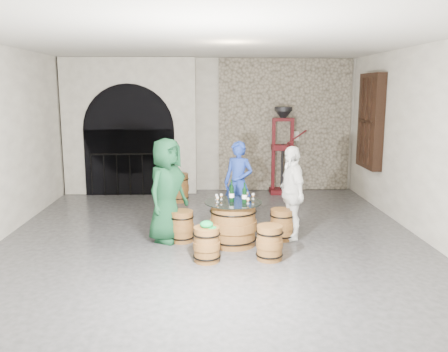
{
  "coord_description": "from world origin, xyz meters",
  "views": [
    {
      "loc": [
        -0.06,
        -7.58,
        2.46
      ],
      "look_at": [
        0.2,
        0.13,
        1.05
      ],
      "focal_mm": 38.0,
      "sensor_mm": 36.0,
      "label": 1
    }
  ],
  "objects_px": {
    "wine_bottle_left": "(232,194)",
    "wine_bottle_right": "(231,192)",
    "person_green": "(167,190)",
    "barrel_stool_near_right": "(270,243)",
    "corking_press": "(283,144)",
    "barrel_table": "(233,223)",
    "barrel_stool_left": "(182,226)",
    "barrel_stool_near_left": "(207,245)",
    "person_blue": "(238,183)",
    "side_barrel": "(178,188)",
    "barrel_stool_far": "(237,215)",
    "barrel_stool_right": "(282,225)",
    "wine_bottle_center": "(244,195)",
    "person_white": "(291,193)"
  },
  "relations": [
    {
      "from": "wine_bottle_left",
      "to": "wine_bottle_right",
      "type": "height_order",
      "value": "same"
    },
    {
      "from": "person_green",
      "to": "barrel_stool_near_right",
      "type": "bearing_deg",
      "value": -88.57
    },
    {
      "from": "corking_press",
      "to": "barrel_stool_near_right",
      "type": "bearing_deg",
      "value": -100.87
    },
    {
      "from": "barrel_table",
      "to": "corking_press",
      "type": "relative_size",
      "value": 0.44
    },
    {
      "from": "wine_bottle_left",
      "to": "barrel_stool_left",
      "type": "bearing_deg",
      "value": 166.44
    },
    {
      "from": "wine_bottle_left",
      "to": "corking_press",
      "type": "distance_m",
      "value": 4.06
    },
    {
      "from": "barrel_stool_near_right",
      "to": "barrel_stool_near_left",
      "type": "xyz_separation_m",
      "value": [
        -0.92,
        -0.05,
        0.0
      ]
    },
    {
      "from": "barrel_stool_near_right",
      "to": "corking_press",
      "type": "bearing_deg",
      "value": 78.99
    },
    {
      "from": "person_blue",
      "to": "barrel_stool_left",
      "type": "bearing_deg",
      "value": -105.16
    },
    {
      "from": "wine_bottle_right",
      "to": "barrel_stool_near_right",
      "type": "bearing_deg",
      "value": -58.54
    },
    {
      "from": "side_barrel",
      "to": "barrel_stool_far",
      "type": "bearing_deg",
      "value": -61.82
    },
    {
      "from": "barrel_stool_left",
      "to": "person_green",
      "type": "relative_size",
      "value": 0.3
    },
    {
      "from": "barrel_table",
      "to": "wine_bottle_left",
      "type": "xyz_separation_m",
      "value": [
        -0.03,
        0.01,
        0.49
      ]
    },
    {
      "from": "barrel_stool_far",
      "to": "person_green",
      "type": "xyz_separation_m",
      "value": [
        -1.18,
        -0.59,
        0.59
      ]
    },
    {
      "from": "wine_bottle_left",
      "to": "barrel_table",
      "type": "bearing_deg",
      "value": -11.25
    },
    {
      "from": "barrel_stool_right",
      "to": "wine_bottle_center",
      "type": "bearing_deg",
      "value": -153.05
    },
    {
      "from": "barrel_table",
      "to": "barrel_stool_near_right",
      "type": "height_order",
      "value": "barrel_table"
    },
    {
      "from": "barrel_stool_far",
      "to": "corking_press",
      "type": "distance_m",
      "value": 3.35
    },
    {
      "from": "person_white",
      "to": "wine_bottle_right",
      "type": "xyz_separation_m",
      "value": [
        -1.0,
        -0.14,
        0.06
      ]
    },
    {
      "from": "barrel_stool_far",
      "to": "person_white",
      "type": "distance_m",
      "value": 1.16
    },
    {
      "from": "wine_bottle_right",
      "to": "barrel_table",
      "type": "bearing_deg",
      "value": -81.86
    },
    {
      "from": "barrel_stool_far",
      "to": "person_blue",
      "type": "relative_size",
      "value": 0.33
    },
    {
      "from": "barrel_stool_right",
      "to": "corking_press",
      "type": "height_order",
      "value": "corking_press"
    },
    {
      "from": "barrel_stool_near_left",
      "to": "person_blue",
      "type": "relative_size",
      "value": 0.33
    },
    {
      "from": "person_white",
      "to": "wine_bottle_center",
      "type": "distance_m",
      "value": 0.89
    },
    {
      "from": "barrel_stool_left",
      "to": "corking_press",
      "type": "bearing_deg",
      "value": 58.57
    },
    {
      "from": "barrel_stool_far",
      "to": "barrel_stool_near_right",
      "type": "distance_m",
      "value": 1.59
    },
    {
      "from": "side_barrel",
      "to": "person_white",
      "type": "bearing_deg",
      "value": -53.44
    },
    {
      "from": "barrel_stool_far",
      "to": "barrel_stool_right",
      "type": "bearing_deg",
      "value": -40.56
    },
    {
      "from": "barrel_stool_right",
      "to": "barrel_stool_left",
      "type": "bearing_deg",
      "value": -178.58
    },
    {
      "from": "barrel_stool_left",
      "to": "corking_press",
      "type": "height_order",
      "value": "corking_press"
    },
    {
      "from": "barrel_stool_right",
      "to": "person_white",
      "type": "relative_size",
      "value": 0.33
    },
    {
      "from": "wine_bottle_left",
      "to": "wine_bottle_right",
      "type": "distance_m",
      "value": 0.14
    },
    {
      "from": "person_green",
      "to": "wine_bottle_center",
      "type": "bearing_deg",
      "value": -72.85
    },
    {
      "from": "person_blue",
      "to": "wine_bottle_right",
      "type": "height_order",
      "value": "person_blue"
    },
    {
      "from": "barrel_stool_near_left",
      "to": "wine_bottle_center",
      "type": "height_order",
      "value": "wine_bottle_center"
    },
    {
      "from": "barrel_stool_near_right",
      "to": "barrel_stool_right",
      "type": "bearing_deg",
      "value": 70.9
    },
    {
      "from": "barrel_stool_left",
      "to": "person_blue",
      "type": "distance_m",
      "value": 1.5
    },
    {
      "from": "corking_press",
      "to": "barrel_table",
      "type": "bearing_deg",
      "value": -109.69
    },
    {
      "from": "person_green",
      "to": "wine_bottle_center",
      "type": "xyz_separation_m",
      "value": [
        1.24,
        -0.35,
        -0.01
      ]
    },
    {
      "from": "barrel_stool_far",
      "to": "wine_bottle_left",
      "type": "xyz_separation_m",
      "value": [
        -0.14,
        -0.84,
        0.59
      ]
    },
    {
      "from": "barrel_stool_near_right",
      "to": "wine_bottle_right",
      "type": "height_order",
      "value": "wine_bottle_right"
    },
    {
      "from": "barrel_stool_far",
      "to": "person_blue",
      "type": "height_order",
      "value": "person_blue"
    },
    {
      "from": "barrel_stool_near_right",
      "to": "person_white",
      "type": "xyz_separation_m",
      "value": [
        0.48,
        0.98,
        0.53
      ]
    },
    {
      "from": "person_blue",
      "to": "wine_bottle_right",
      "type": "distance_m",
      "value": 1.07
    },
    {
      "from": "barrel_stool_left",
      "to": "wine_bottle_center",
      "type": "relative_size",
      "value": 1.58
    },
    {
      "from": "barrel_stool_left",
      "to": "side_barrel",
      "type": "xyz_separation_m",
      "value": [
        -0.23,
        2.83,
        0.06
      ]
    },
    {
      "from": "barrel_table",
      "to": "barrel_stool_right",
      "type": "relative_size",
      "value": 1.78
    },
    {
      "from": "barrel_stool_left",
      "to": "corking_press",
      "type": "xyz_separation_m",
      "value": [
        2.2,
        3.6,
        0.95
      ]
    },
    {
      "from": "barrel_stool_far",
      "to": "barrel_stool_near_right",
      "type": "bearing_deg",
      "value": -75.99
    }
  ]
}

